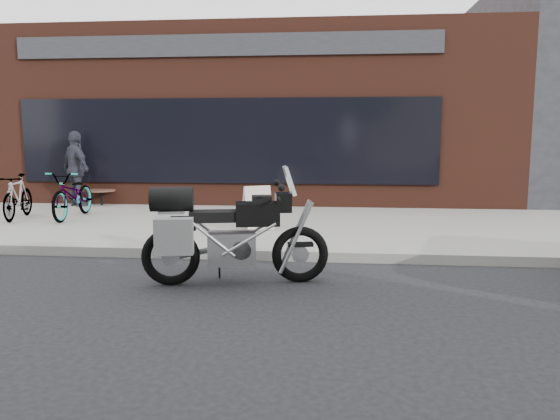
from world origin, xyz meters
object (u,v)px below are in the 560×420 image
object	(u,v)px
bicycle_front	(73,195)
bicycle_rear	(18,197)
cafe_patron_right	(76,169)
sandwich_sign	(257,208)
motorcycle	(223,234)
cafe_table	(101,191)

from	to	relation	value
bicycle_front	bicycle_rear	xyz separation A→B (m)	(-1.06, -0.24, -0.03)
bicycle_rear	cafe_patron_right	distance (m)	2.10
cafe_patron_right	sandwich_sign	bearing A→B (deg)	-173.02
bicycle_front	sandwich_sign	bearing A→B (deg)	-16.47
bicycle_rear	cafe_patron_right	bearing A→B (deg)	71.88
bicycle_rear	cafe_patron_right	size ratio (longest dim) A/B	0.85
bicycle_front	cafe_patron_right	size ratio (longest dim) A/B	1.03
motorcycle	bicycle_front	world-z (taller)	motorcycle
cafe_table	bicycle_rear	bearing A→B (deg)	-108.59
bicycle_front	bicycle_rear	bearing A→B (deg)	-170.35
cafe_table	bicycle_front	bearing A→B (deg)	-81.50
motorcycle	sandwich_sign	bearing A→B (deg)	79.50
bicycle_rear	cafe_patron_right	xyz separation A→B (m)	(0.26, 2.04, 0.44)
bicycle_rear	bicycle_front	bearing A→B (deg)	1.96
bicycle_front	sandwich_sign	distance (m)	4.04
sandwich_sign	cafe_table	xyz separation A→B (m)	(-4.24, 2.93, -0.04)
cafe_table	cafe_patron_right	size ratio (longest dim) A/B	0.37
bicycle_front	cafe_patron_right	world-z (taller)	cafe_patron_right
motorcycle	cafe_patron_right	distance (m)	7.57
motorcycle	bicycle_rear	xyz separation A→B (m)	(-5.03, 3.83, -0.03)
sandwich_sign	cafe_table	bearing A→B (deg)	117.94
cafe_table	motorcycle	bearing A→B (deg)	-54.91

